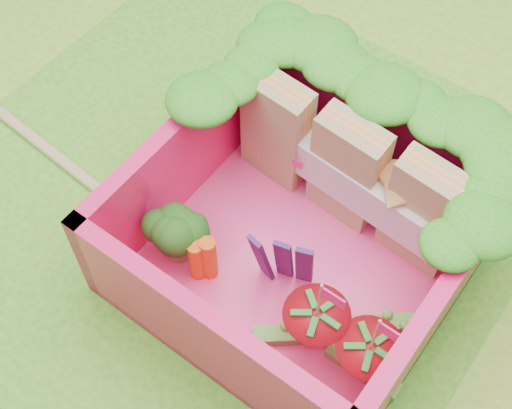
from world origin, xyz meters
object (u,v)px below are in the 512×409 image
object	(u,v)px
broccoli	(176,231)
sandwich_stack	(349,171)
strawberry_left	(315,328)
strawberry_right	(366,360)
bento_box	(302,230)
chopsticks	(25,131)

from	to	relation	value
broccoli	sandwich_stack	bearing A→B (deg)	54.94
sandwich_stack	broccoli	world-z (taller)	sandwich_stack
strawberry_left	strawberry_right	size ratio (longest dim) A/B	1.00
broccoli	strawberry_right	xyz separation A→B (m)	(0.93, 0.01, -0.04)
broccoli	strawberry_right	distance (m)	0.94
bento_box	broccoli	world-z (taller)	bento_box
sandwich_stack	broccoli	bearing A→B (deg)	-125.06
sandwich_stack	strawberry_right	size ratio (longest dim) A/B	2.11
strawberry_right	chopsticks	distance (m)	2.01
strawberry_right	chopsticks	world-z (taller)	strawberry_right
broccoli	chopsticks	world-z (taller)	broccoli
sandwich_stack	strawberry_left	world-z (taller)	sandwich_stack
strawberry_left	sandwich_stack	bearing A→B (deg)	112.60
sandwich_stack	strawberry_right	xyz separation A→B (m)	(0.49, -0.62, -0.13)
strawberry_left	chopsticks	bearing A→B (deg)	177.55
broccoli	strawberry_left	distance (m)	0.70
bento_box	sandwich_stack	world-z (taller)	sandwich_stack
sandwich_stack	chopsticks	xyz separation A→B (m)	(-1.51, -0.55, -0.30)
bento_box	strawberry_left	bearing A→B (deg)	-47.44
broccoli	chopsticks	xyz separation A→B (m)	(-1.07, 0.08, -0.21)
sandwich_stack	chopsticks	size ratio (longest dim) A/B	0.51
sandwich_stack	broccoli	xyz separation A→B (m)	(-0.44, -0.63, -0.09)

